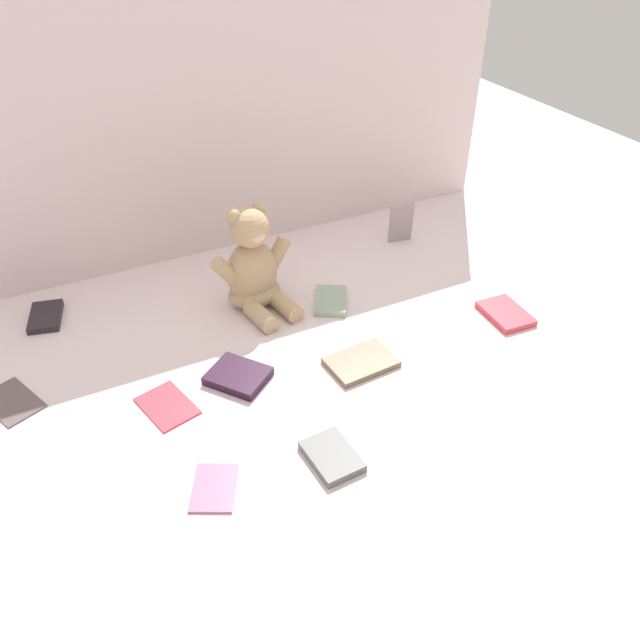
{
  "coord_description": "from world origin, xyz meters",
  "views": [
    {
      "loc": [
        -0.49,
        -1.04,
        0.87
      ],
      "look_at": [
        -0.02,
        -0.1,
        0.1
      ],
      "focal_mm": 35.81,
      "sensor_mm": 36.0,
      "label": 1
    }
  ],
  "objects_px": {
    "book_case_1": "(401,223)",
    "book_case_7": "(11,401)",
    "book_case_2": "(331,301)",
    "book_case_8": "(214,487)",
    "book_case_4": "(506,314)",
    "book_case_9": "(361,362)",
    "book_case_0": "(238,376)",
    "book_case_3": "(46,317)",
    "teddy_bear": "(254,269)",
    "book_case_5": "(332,456)",
    "book_case_6": "(167,405)"
  },
  "relations": [
    {
      "from": "teddy_bear",
      "to": "book_case_0",
      "type": "relative_size",
      "value": 2.19
    },
    {
      "from": "book_case_0",
      "to": "book_case_3",
      "type": "distance_m",
      "value": 0.51
    },
    {
      "from": "book_case_0",
      "to": "book_case_8",
      "type": "distance_m",
      "value": 0.28
    },
    {
      "from": "book_case_1",
      "to": "book_case_9",
      "type": "distance_m",
      "value": 0.55
    },
    {
      "from": "book_case_1",
      "to": "book_case_2",
      "type": "height_order",
      "value": "book_case_1"
    },
    {
      "from": "book_case_3",
      "to": "book_case_8",
      "type": "distance_m",
      "value": 0.66
    },
    {
      "from": "book_case_1",
      "to": "book_case_7",
      "type": "relative_size",
      "value": 0.87
    },
    {
      "from": "book_case_2",
      "to": "teddy_bear",
      "type": "bearing_deg",
      "value": 1.95
    },
    {
      "from": "book_case_3",
      "to": "book_case_6",
      "type": "bearing_deg",
      "value": 126.49
    },
    {
      "from": "teddy_bear",
      "to": "book_case_3",
      "type": "distance_m",
      "value": 0.49
    },
    {
      "from": "book_case_2",
      "to": "book_case_8",
      "type": "height_order",
      "value": "book_case_2"
    },
    {
      "from": "teddy_bear",
      "to": "book_case_7",
      "type": "xyz_separation_m",
      "value": [
        -0.56,
        -0.11,
        -0.09
      ]
    },
    {
      "from": "book_case_2",
      "to": "book_case_7",
      "type": "xyz_separation_m",
      "value": [
        -0.72,
        -0.02,
        -0.0
      ]
    },
    {
      "from": "book_case_6",
      "to": "book_case_4",
      "type": "bearing_deg",
      "value": 161.43
    },
    {
      "from": "book_case_0",
      "to": "book_case_1",
      "type": "relative_size",
      "value": 1.05
    },
    {
      "from": "teddy_bear",
      "to": "book_case_3",
      "type": "relative_size",
      "value": 2.24
    },
    {
      "from": "book_case_9",
      "to": "book_case_4",
      "type": "bearing_deg",
      "value": 86.45
    },
    {
      "from": "book_case_6",
      "to": "book_case_9",
      "type": "height_order",
      "value": "book_case_9"
    },
    {
      "from": "book_case_4",
      "to": "book_case_9",
      "type": "bearing_deg",
      "value": 4.01
    },
    {
      "from": "book_case_0",
      "to": "book_case_5",
      "type": "xyz_separation_m",
      "value": [
        0.07,
        -0.27,
        -0.0
      ]
    },
    {
      "from": "book_case_0",
      "to": "book_case_3",
      "type": "xyz_separation_m",
      "value": [
        -0.32,
        0.39,
        -0.0
      ]
    },
    {
      "from": "book_case_8",
      "to": "book_case_7",
      "type": "bearing_deg",
      "value": -25.91
    },
    {
      "from": "book_case_8",
      "to": "book_case_9",
      "type": "xyz_separation_m",
      "value": [
        0.38,
        0.17,
        0.0
      ]
    },
    {
      "from": "book_case_2",
      "to": "book_case_6",
      "type": "relative_size",
      "value": 0.95
    },
    {
      "from": "book_case_4",
      "to": "book_case_5",
      "type": "xyz_separation_m",
      "value": [
        -0.56,
        -0.21,
        0.0
      ]
    },
    {
      "from": "book_case_2",
      "to": "book_case_8",
      "type": "xyz_separation_m",
      "value": [
        -0.43,
        -0.4,
        -0.0
      ]
    },
    {
      "from": "book_case_5",
      "to": "book_case_9",
      "type": "xyz_separation_m",
      "value": [
        0.17,
        0.2,
        -0.0
      ]
    },
    {
      "from": "book_case_5",
      "to": "book_case_7",
      "type": "relative_size",
      "value": 0.86
    },
    {
      "from": "book_case_5",
      "to": "book_case_3",
      "type": "bearing_deg",
      "value": -62.6
    },
    {
      "from": "teddy_bear",
      "to": "book_case_4",
      "type": "relative_size",
      "value": 2.07
    },
    {
      "from": "book_case_2",
      "to": "book_case_9",
      "type": "distance_m",
      "value": 0.23
    },
    {
      "from": "teddy_bear",
      "to": "book_case_9",
      "type": "relative_size",
      "value": 1.82
    },
    {
      "from": "book_case_9",
      "to": "book_case_7",
      "type": "bearing_deg",
      "value": -110.89
    },
    {
      "from": "book_case_0",
      "to": "book_case_8",
      "type": "height_order",
      "value": "book_case_0"
    },
    {
      "from": "book_case_1",
      "to": "book_case_9",
      "type": "bearing_deg",
      "value": -122.21
    },
    {
      "from": "book_case_7",
      "to": "book_case_4",
      "type": "bearing_deg",
      "value": 146.3
    },
    {
      "from": "book_case_4",
      "to": "book_case_8",
      "type": "height_order",
      "value": "book_case_4"
    },
    {
      "from": "book_case_8",
      "to": "book_case_1",
      "type": "bearing_deg",
      "value": -114.72
    },
    {
      "from": "book_case_2",
      "to": "book_case_3",
      "type": "relative_size",
      "value": 1.02
    },
    {
      "from": "book_case_0",
      "to": "book_case_8",
      "type": "xyz_separation_m",
      "value": [
        -0.13,
        -0.24,
        -0.0
      ]
    },
    {
      "from": "book_case_7",
      "to": "teddy_bear",
      "type": "bearing_deg",
      "value": 167.97
    },
    {
      "from": "book_case_0",
      "to": "book_case_9",
      "type": "distance_m",
      "value": 0.26
    },
    {
      "from": "book_case_2",
      "to": "book_case_7",
      "type": "relative_size",
      "value": 0.9
    },
    {
      "from": "book_case_0",
      "to": "book_case_4",
      "type": "bearing_deg",
      "value": -43.69
    },
    {
      "from": "book_case_4",
      "to": "teddy_bear",
      "type": "bearing_deg",
      "value": -28.1
    },
    {
      "from": "book_case_1",
      "to": "book_case_9",
      "type": "relative_size",
      "value": 0.8
    },
    {
      "from": "book_case_1",
      "to": "book_case_8",
      "type": "relative_size",
      "value": 1.08
    },
    {
      "from": "book_case_4",
      "to": "book_case_8",
      "type": "xyz_separation_m",
      "value": [
        -0.77,
        -0.17,
        -0.0
      ]
    },
    {
      "from": "book_case_4",
      "to": "book_case_7",
      "type": "height_order",
      "value": "book_case_4"
    },
    {
      "from": "book_case_4",
      "to": "book_case_9",
      "type": "height_order",
      "value": "book_case_4"
    }
  ]
}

